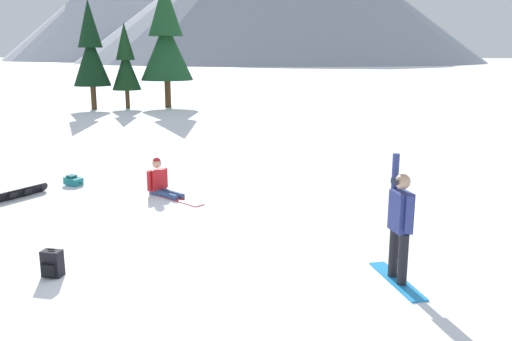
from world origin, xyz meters
TOP-DOWN VIEW (x-y plane):
  - ground_plane at (0.00, 0.00)m, footprint 800.00×800.00m
  - snowboarder_foreground at (3.65, -1.04)m, footprint 0.80×1.51m
  - snowboarder_midground at (-1.77, 3.51)m, footprint 1.67×1.34m
  - loose_snowboard_far_spare at (-5.22, 2.67)m, footprint 0.76×1.61m
  - backpack_black at (-1.91, -1.67)m, footprint 0.33×0.28m
  - backpack_teal at (-4.53, 4.12)m, footprint 0.55×0.45m
  - pine_tree_slender at (-11.02, 24.27)m, footprint 1.87×1.87m
  - pine_tree_twin at (-8.62, 25.42)m, footprint 3.47×3.47m
  - pine_tree_tall at (-12.94, 23.34)m, footprint 2.34×2.34m
  - peak_north_spur at (-103.98, 251.84)m, footprint 114.45×114.45m

SIDE VIEW (x-z plane):
  - ground_plane at x=0.00m, z-range 0.00..0.00m
  - backpack_teal at x=-4.53m, z-range -0.02..0.28m
  - loose_snowboard_far_spare at x=-5.22m, z-range 0.00..0.26m
  - backpack_black at x=-1.91m, z-range -0.02..0.45m
  - snowboarder_midground at x=-1.77m, z-range -0.15..0.81m
  - snowboarder_foreground at x=3.65m, z-range -0.05..1.98m
  - pine_tree_slender at x=-11.02m, z-range 0.25..5.77m
  - pine_tree_tall at x=-12.94m, z-range 0.31..7.20m
  - pine_tree_twin at x=-8.62m, z-range 0.37..8.59m
  - peak_north_spur at x=-103.98m, z-range 1.11..50.29m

